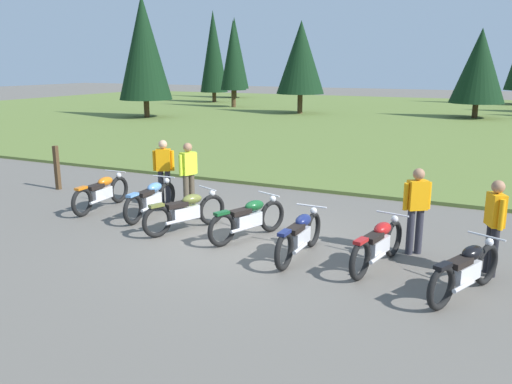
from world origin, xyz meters
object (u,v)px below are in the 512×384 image
Objects in this scene: trail_marker_post at (57,168)px; rider_with_back_turned at (417,206)px; motorcycle_orange at (102,192)px; rider_checking_bike at (164,168)px; rider_near_row_end at (188,172)px; motorcycle_red at (378,244)px; motorcycle_black at (466,270)px; motorcycle_olive at (186,211)px; rider_in_hivis_vest at (494,222)px; motorcycle_navy at (300,235)px; motorcycle_british_green at (248,218)px; motorcycle_sky_blue at (151,199)px.

rider_with_back_turned is at bearing -5.65° from trail_marker_post.
rider_checking_bike reaches higher than motorcycle_orange.
rider_checking_bike is at bearing -0.01° from trail_marker_post.
rider_checking_bike is 0.84m from rider_near_row_end.
motorcycle_red and motorcycle_black have the same top height.
motorcycle_orange is 2.92m from motorcycle_olive.
rider_in_hivis_vest is at bearing 74.30° from motorcycle_black.
rider_near_row_end is at bearing -8.83° from rider_checking_bike.
motorcycle_navy is at bearing 170.65° from motorcycle_black.
motorcycle_black is (1.51, -0.62, 0.00)m from motorcycle_red.
rider_checking_bike is 1.31× the size of trail_marker_post.
motorcycle_black is at bearing -13.75° from motorcycle_british_green.
trail_marker_post is at bearing 168.34° from motorcycle_red.
motorcycle_british_green is at bearing 4.13° from motorcycle_olive.
motorcycle_olive is 1.17× the size of rider_with_back_turned.
rider_near_row_end is at bearing -1.62° from trail_marker_post.
motorcycle_red is 1.25× the size of rider_in_hivis_vest.
motorcycle_olive is 1.17× the size of rider_checking_bike.
motorcycle_olive is at bearing -11.35° from motorcycle_orange.
rider_checking_bike is (-7.51, 2.63, 0.51)m from motorcycle_black.
motorcycle_orange is 4.36m from motorcycle_british_green.
trail_marker_post is at bearing 165.53° from motorcycle_navy.
motorcycle_orange is 1.66m from rider_checking_bike.
motorcycle_olive is at bearing -22.90° from motorcycle_sky_blue.
rider_with_back_turned is (0.47, 1.00, 0.51)m from motorcycle_red.
rider_checking_bike is (1.12, 1.11, 0.51)m from motorcycle_orange.
motorcycle_orange is 1.06× the size of motorcycle_british_green.
rider_with_back_turned is at bearing 30.81° from motorcycle_navy.
motorcycle_navy is at bearing -14.47° from trail_marker_post.
rider_near_row_end reaches higher than motorcycle_olive.
motorcycle_orange is 2.24m from rider_near_row_end.
rider_in_hivis_vest is (3.26, 0.65, 0.51)m from motorcycle_navy.
rider_checking_bike is (-6.01, 2.01, 0.51)m from motorcycle_red.
motorcycle_black is (2.95, -0.49, 0.00)m from motorcycle_navy.
rider_in_hivis_vest reaches higher than motorcycle_sky_blue.
motorcycle_orange is at bearing 177.51° from rider_in_hivis_vest.
motorcycle_red is at bearing -115.06° from rider_with_back_turned.
motorcycle_british_green is 1.47m from motorcycle_navy.
motorcycle_red is 1.63× the size of trail_marker_post.
motorcycle_orange is 8.76m from motorcycle_black.
rider_in_hivis_vest is (0.32, 1.13, 0.51)m from motorcycle_black.
rider_with_back_turned reaches higher than motorcycle_navy.
motorcycle_orange is at bearing 179.80° from motorcycle_sky_blue.
motorcycle_navy is 5.07m from rider_checking_bike.
rider_in_hivis_vest is at bearing 0.99° from motorcycle_british_green.
rider_in_hivis_vest is 11.68m from trail_marker_post.
motorcycle_sky_blue is at bearing 177.04° from rider_in_hivis_vest.
motorcycle_navy is 1.01× the size of motorcycle_red.
motorcycle_orange is 1.07× the size of motorcycle_olive.
motorcycle_orange is at bearing 172.79° from motorcycle_red.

